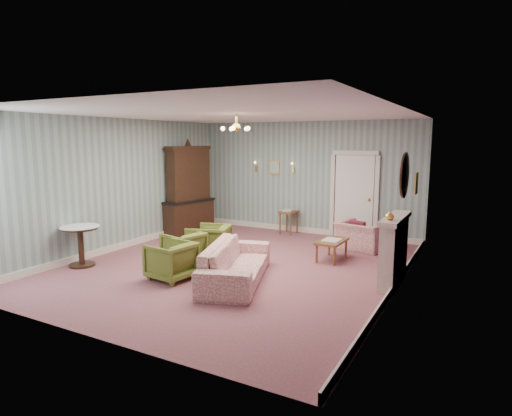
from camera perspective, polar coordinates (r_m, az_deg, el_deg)
The scene contains 27 objects.
floor at distance 8.45m, azimuth -2.51°, elevation -7.66°, with size 7.00×7.00×0.00m, color #955760.
ceiling at distance 8.11m, azimuth -2.65°, elevation 12.37°, with size 7.00×7.00×0.00m, color white.
wall_back at distance 11.29m, azimuth 6.62°, elevation 3.98°, with size 6.00×6.00×0.00m, color gray.
wall_front at distance 5.49m, azimuth -21.71°, elevation -1.79°, with size 6.00×6.00×0.00m, color gray.
wall_left at distance 10.03m, azimuth -17.47°, elevation 3.01°, with size 7.00×7.00×0.00m, color gray.
wall_right at distance 7.11m, azimuth 18.66°, elevation 0.68°, with size 7.00×7.00×0.00m, color gray.
wall_right_floral at distance 7.11m, azimuth 18.54°, elevation 0.69°, with size 7.00×7.00×0.00m, color #BE5F88.
door at distance 10.87m, azimuth 12.88°, elevation 1.67°, with size 1.12×0.12×2.16m, color white, non-canonical shape.
olive_chair_a at distance 7.71m, azimuth -11.17°, elevation -6.64°, with size 0.71×0.67×0.73m, color #606C26.
olive_chair_b at distance 8.64m, azimuth -9.54°, elevation -5.00°, with size 0.68×0.64×0.70m, color #606C26.
olive_chair_c at distance 9.07m, azimuth -5.91°, elevation -4.13°, with size 0.72×0.67×0.74m, color #606C26.
sofa_chintz at distance 7.46m, azimuth -2.67°, elevation -6.39°, with size 2.26×0.66×0.88m, color #A84457.
wingback_chair at distance 9.85m, azimuth 13.84°, elevation -2.97°, with size 0.97×0.63×0.85m, color #A84457.
dresser at distance 11.30m, azimuth -8.94°, elevation 2.70°, with size 0.50×1.45×2.42m, color black, non-canonical shape.
fireplace at distance 7.68m, azimuth 17.82°, elevation -5.30°, with size 0.30×1.40×1.16m, color beige, non-canonical shape.
mantel_vase at distance 7.17m, azimuth 17.31°, elevation -0.94°, with size 0.15×0.15×0.15m, color gold.
oval_mirror at distance 7.46m, azimuth 19.04°, elevation 4.13°, with size 0.04×0.76×0.84m, color white, non-canonical shape.
framed_print at distance 8.81m, azimuth 20.48°, elevation 3.08°, with size 0.04×0.34×0.42m, color gold, non-canonical shape.
coffee_table at distance 8.91m, azimuth 10.00°, elevation -5.51°, with size 0.46×0.83×0.42m, color brown, non-canonical shape.
side_table_black at distance 8.99m, azimuth 17.92°, elevation -5.11°, with size 0.40×0.40×0.60m, color black, non-canonical shape.
pedestal_table at distance 8.99m, azimuth -22.19°, elevation -4.69°, with size 0.73×0.73×0.80m, color black, non-canonical shape.
nesting_table at distance 11.24m, azimuth 4.35°, elevation -1.79°, with size 0.39×0.50×0.65m, color brown, non-canonical shape.
gilt_mirror_back at distance 11.59m, azimuth 2.42°, elevation 5.40°, with size 0.28×0.06×0.36m, color gold, non-canonical shape.
sconce_left at distance 11.83m, azimuth -0.03°, elevation 5.48°, with size 0.16×0.12×0.30m, color gold, non-canonical shape.
sconce_right at distance 11.35m, azimuth 4.88°, elevation 5.30°, with size 0.16×0.12×0.30m, color gold, non-canonical shape.
chandelier at distance 8.10m, azimuth -2.63°, elevation 10.47°, with size 0.56×0.56×0.36m, color gold, non-canonical shape.
burgundy_cushion at distance 9.70m, azimuth 13.34°, elevation -2.80°, with size 0.38×0.10×0.38m, color maroon.
Camera 1 is at (4.17, -6.94, 2.41)m, focal length 30.17 mm.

